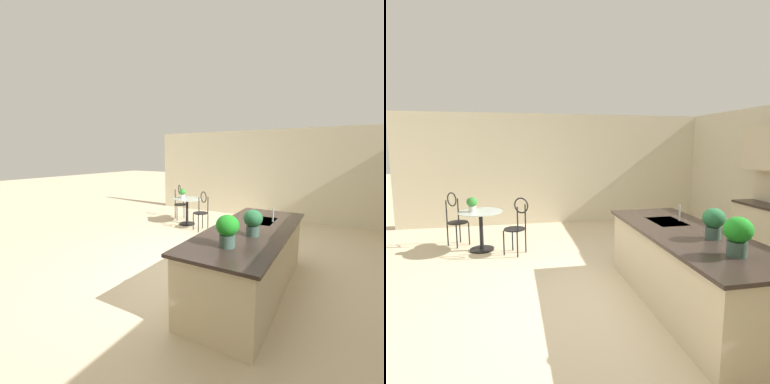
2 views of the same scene
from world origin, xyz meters
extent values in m
plane|color=beige|center=(0.00, 0.00, 0.00)|extent=(40.00, 40.00, 0.00)
cube|color=beige|center=(-4.26, 0.00, 1.35)|extent=(0.12, 7.80, 2.70)
cube|color=beige|center=(0.30, 0.85, 0.44)|extent=(2.70, 0.96, 0.88)
cube|color=#2D231E|center=(0.30, 0.85, 0.90)|extent=(2.80, 1.06, 0.04)
cube|color=#B2B5BA|center=(-0.25, 0.85, 0.91)|extent=(0.56, 0.40, 0.03)
cylinder|color=black|center=(-2.33, -1.80, 0.01)|extent=(0.44, 0.44, 0.03)
cylinder|color=black|center=(-2.33, -1.80, 0.38)|extent=(0.07, 0.07, 0.69)
cylinder|color=#B2C6C1|center=(-2.33, -1.80, 0.73)|extent=(0.80, 0.80, 0.01)
cylinder|color=black|center=(-2.73, -2.07, 0.23)|extent=(0.03, 0.03, 0.45)
cylinder|color=black|center=(-2.53, -2.27, 0.23)|extent=(0.03, 0.03, 0.45)
cylinder|color=black|center=(-2.92, -2.27, 0.23)|extent=(0.03, 0.03, 0.45)
cylinder|color=black|center=(-2.73, -2.47, 0.23)|extent=(0.03, 0.03, 0.45)
cylinder|color=black|center=(-2.73, -2.27, 0.46)|extent=(0.54, 0.54, 0.02)
cylinder|color=black|center=(-2.92, -2.28, 0.68)|extent=(0.03, 0.03, 0.45)
cylinder|color=black|center=(-2.74, -2.47, 0.68)|extent=(0.03, 0.03, 0.45)
torus|color=black|center=(-2.83, -2.38, 0.90)|extent=(0.22, 0.22, 0.28)
cylinder|color=black|center=(-1.96, -1.39, 0.23)|extent=(0.03, 0.03, 0.45)
cylinder|color=black|center=(-2.19, -1.23, 0.23)|extent=(0.03, 0.03, 0.45)
cylinder|color=black|center=(-1.81, -1.15, 0.23)|extent=(0.03, 0.03, 0.45)
cylinder|color=black|center=(-2.04, -1.00, 0.23)|extent=(0.03, 0.03, 0.45)
cylinder|color=black|center=(-2.00, -1.19, 0.46)|extent=(0.53, 0.53, 0.02)
cylinder|color=black|center=(-1.81, -1.14, 0.68)|extent=(0.03, 0.03, 0.45)
cylinder|color=black|center=(-2.03, -1.00, 0.68)|extent=(0.03, 0.03, 0.45)
torus|color=black|center=(-1.92, -1.07, 0.90)|extent=(0.17, 0.25, 0.28)
cylinder|color=#B2B5BA|center=(-0.25, 1.03, 1.03)|extent=(0.02, 0.02, 0.22)
cylinder|color=beige|center=(-2.32, -1.94, 0.79)|extent=(0.13, 0.13, 0.11)
ellipsoid|color=#348132|center=(-2.32, -1.94, 0.92)|extent=(0.19, 0.19, 0.18)
cylinder|color=#385147|center=(0.60, 0.97, 0.99)|extent=(0.17, 0.17, 0.13)
ellipsoid|color=#246137|center=(0.60, 0.97, 1.15)|extent=(0.24, 0.24, 0.22)
cylinder|color=#385147|center=(1.15, 0.84, 0.99)|extent=(0.18, 0.18, 0.14)
ellipsoid|color=#1C821F|center=(1.15, 0.84, 1.17)|extent=(0.27, 0.27, 0.24)
camera|label=1|loc=(3.83, 1.93, 1.97)|focal=24.48mm
camera|label=2|loc=(3.67, -1.19, 1.95)|focal=29.86mm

